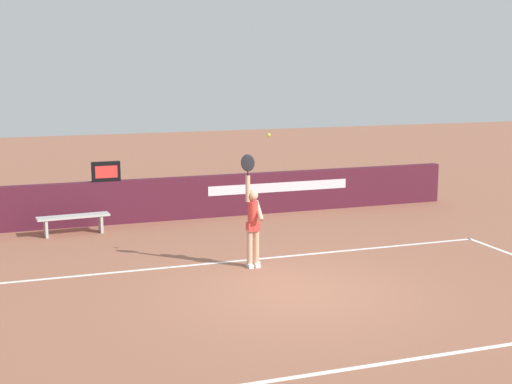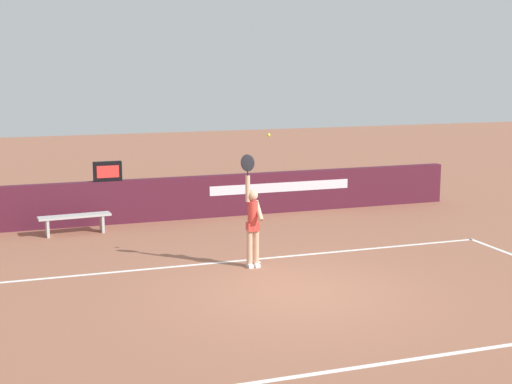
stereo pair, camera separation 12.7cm
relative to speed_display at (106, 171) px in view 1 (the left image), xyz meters
The scene contains 7 objects.
ground_plane 7.20m from the speed_display, 70.38° to the right, with size 60.00×60.00×0.00m, color #965D45.
court_lines 7.66m from the speed_display, 71.63° to the right, with size 10.69×5.71×0.00m.
back_wall 2.51m from the speed_display, ahead, with size 14.37×0.27×1.10m.
speed_display is the anchor object (origin of this frame).
tennis_player 5.35m from the speed_display, 66.07° to the right, with size 0.42×0.41×2.29m.
tennis_ball 5.73m from the speed_display, 64.00° to the right, with size 0.07×0.07×0.07m.
courtside_bench_near 1.59m from the speed_display, 137.31° to the right, with size 1.71×0.49×0.46m.
Camera 1 is at (-4.87, -11.56, 4.04)m, focal length 51.42 mm.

